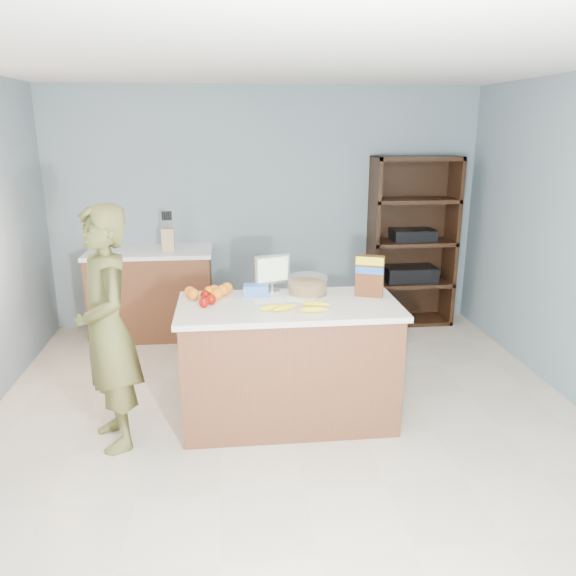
{
  "coord_description": "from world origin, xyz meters",
  "views": [
    {
      "loc": [
        -0.41,
        -3.43,
        2.11
      ],
      "look_at": [
        0.0,
        0.35,
        1.0
      ],
      "focal_mm": 35.0,
      "sensor_mm": 36.0,
      "label": 1
    }
  ],
  "objects": [
    {
      "name": "floor",
      "position": [
        0.0,
        0.0,
        0.0
      ],
      "size": [
        4.5,
        5.0,
        0.02
      ],
      "primitive_type": "cube",
      "color": "beige",
      "rests_on": "ground"
    },
    {
      "name": "person",
      "position": [
        -1.22,
        0.12,
        0.82
      ],
      "size": [
        0.6,
        0.71,
        1.64
      ],
      "primitive_type": "imported",
      "rotation": [
        0.0,
        0.0,
        -1.15
      ],
      "color": "brown",
      "rests_on": "ground"
    },
    {
      "name": "knife_block",
      "position": [
        -1.01,
        2.19,
        1.02
      ],
      "size": [
        0.12,
        0.1,
        0.31
      ],
      "color": "tan",
      "rests_on": "back_cabinet"
    },
    {
      "name": "blue_carton",
      "position": [
        -0.22,
        0.53,
        0.94
      ],
      "size": [
        0.19,
        0.13,
        0.08
      ],
      "primitive_type": "cube",
      "rotation": [
        0.0,
        0.0,
        -0.08
      ],
      "color": "blue",
      "rests_on": "counter_peninsula"
    },
    {
      "name": "bananas",
      "position": [
        0.04,
        0.15,
        0.92
      ],
      "size": [
        0.5,
        0.18,
        0.04
      ],
      "color": "yellow",
      "rests_on": "counter_peninsula"
    },
    {
      "name": "shelving_unit",
      "position": [
        1.55,
        2.35,
        0.86
      ],
      "size": [
        0.9,
        0.4,
        1.8
      ],
      "color": "black",
      "rests_on": "ground"
    },
    {
      "name": "back_cabinet",
      "position": [
        -1.2,
        2.2,
        0.45
      ],
      "size": [
        1.24,
        0.62,
        0.9
      ],
      "color": "brown",
      "rests_on": "ground"
    },
    {
      "name": "salad_bowl",
      "position": [
        0.16,
        0.54,
        0.96
      ],
      "size": [
        0.3,
        0.3,
        0.13
      ],
      "color": "#267219",
      "rests_on": "counter_peninsula"
    },
    {
      "name": "walls",
      "position": [
        0.0,
        0.0,
        1.65
      ],
      "size": [
        4.52,
        5.02,
        2.51
      ],
      "color": "gray",
      "rests_on": "ground"
    },
    {
      "name": "oranges",
      "position": [
        -0.55,
        0.52,
        0.94
      ],
      "size": [
        0.35,
        0.23,
        0.08
      ],
      "color": "orange",
      "rests_on": "counter_peninsula"
    },
    {
      "name": "cereal_box",
      "position": [
        0.6,
        0.41,
        1.08
      ],
      "size": [
        0.21,
        0.14,
        0.3
      ],
      "color": "#592B14",
      "rests_on": "counter_peninsula"
    },
    {
      "name": "tv",
      "position": [
        -0.09,
        0.62,
        1.06
      ],
      "size": [
        0.28,
        0.13,
        0.28
      ],
      "color": "silver",
      "rests_on": "counter_peninsula"
    },
    {
      "name": "envelopes",
      "position": [
        -0.02,
        0.39,
        0.9
      ],
      "size": [
        0.46,
        0.14,
        0.0
      ],
      "color": "white",
      "rests_on": "counter_peninsula"
    },
    {
      "name": "counter_peninsula",
      "position": [
        0.0,
        0.3,
        0.42
      ],
      "size": [
        1.56,
        0.76,
        0.9
      ],
      "color": "brown",
      "rests_on": "ground"
    },
    {
      "name": "apples",
      "position": [
        -0.57,
        0.36,
        0.94
      ],
      "size": [
        0.12,
        0.25,
        0.07
      ],
      "color": "#890B01",
      "rests_on": "counter_peninsula"
    }
  ]
}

